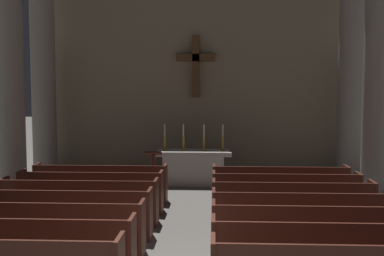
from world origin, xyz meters
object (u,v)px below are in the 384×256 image
at_px(candlestick_inner_right, 204,142).
at_px(pew_left_row_3, 47,228).
at_px(pew_left_row_6, 91,191).
at_px(column_right_third, 378,88).
at_px(column_left_third, 9,88).
at_px(candlestick_outer_right, 223,142).
at_px(pew_right_row_4, 301,216).
at_px(pew_right_row_7, 280,185).
at_px(candlestick_outer_left, 165,142).
at_px(pew_left_row_2, 25,246).
at_px(candlestick_inner_left, 183,142).
at_px(pew_right_row_6, 286,193).
at_px(pew_left_row_7, 101,183).
at_px(pew_right_row_3, 311,231).
at_px(pew_right_row_5, 292,204).
at_px(column_left_fourth, 44,88).
at_px(pew_left_row_5, 79,201).
at_px(column_right_fourth, 350,88).
at_px(altar, 194,166).
at_px(lectern, 154,173).
at_px(pew_left_row_4, 65,213).
at_px(pew_right_row_2, 324,251).

bearing_deg(candlestick_inner_right, pew_left_row_3, -112.36).
height_order(pew_left_row_6, column_right_third, column_right_third).
distance_m(column_left_third, candlestick_outer_right, 6.00).
distance_m(pew_right_row_4, candlestick_outer_right, 5.38).
bearing_deg(pew_right_row_7, candlestick_outer_left, 143.30).
height_order(pew_left_row_2, candlestick_inner_left, candlestick_inner_left).
bearing_deg(pew_right_row_6, pew_left_row_7, 167.81).
bearing_deg(column_right_third, pew_right_row_3, -119.69).
distance_m(column_right_third, candlestick_inner_right, 4.97).
relative_size(pew_right_row_5, column_left_fourth, 0.56).
distance_m(column_right_third, candlestick_outer_right, 4.50).
distance_m(column_left_fourth, candlestick_inner_left, 4.67).
distance_m(column_left_fourth, candlestick_outer_left, 4.16).
height_order(pew_right_row_6, candlestick_inner_right, candlestick_inner_right).
height_order(pew_right_row_6, column_right_third, column_right_third).
bearing_deg(pew_left_row_6, pew_left_row_5, -90.00).
bearing_deg(pew_left_row_5, column_right_fourth, 35.13).
relative_size(altar, lectern, 1.91).
distance_m(pew_right_row_7, column_left_fourth, 7.82).
height_order(pew_right_row_4, candlestick_outer_right, candlestick_outer_right).
distance_m(pew_left_row_4, pew_right_row_7, 5.27).
distance_m(pew_right_row_5, column_right_fourth, 5.90).
height_order(column_left_fourth, lectern, column_left_fourth).
bearing_deg(pew_left_row_5, pew_right_row_6, 12.19).
xyz_separation_m(pew_right_row_4, column_right_third, (2.44, 3.32, 2.35)).
xyz_separation_m(pew_right_row_5, candlestick_outer_right, (-1.36, 4.19, 0.78)).
height_order(pew_right_row_3, column_right_fourth, column_right_fourth).
bearing_deg(pew_left_row_6, pew_right_row_3, -32.95).
distance_m(pew_right_row_6, lectern, 3.83).
bearing_deg(candlestick_outer_right, column_right_third, -25.65).
relative_size(pew_right_row_6, column_right_fourth, 0.56).
relative_size(pew_right_row_4, pew_right_row_5, 1.00).
distance_m(pew_left_row_4, column_left_third, 4.75).
bearing_deg(pew_right_row_5, pew_left_row_7, 156.63).
height_order(pew_right_row_2, altar, altar).
distance_m(pew_left_row_7, candlestick_outer_right, 3.90).
bearing_deg(pew_left_row_7, candlestick_outer_right, 36.70).
xyz_separation_m(candlestick_inner_left, candlestick_outer_right, (1.15, 0.00, 0.00)).
bearing_deg(candlestick_inner_left, column_left_fourth, 171.69).
relative_size(pew_right_row_2, pew_right_row_5, 1.00).
bearing_deg(pew_left_row_7, pew_right_row_6, -12.19).
distance_m(pew_left_row_2, lectern, 5.98).
bearing_deg(column_left_fourth, candlestick_outer_left, -9.49).
bearing_deg(pew_right_row_2, candlestick_outer_left, 113.44).
bearing_deg(pew_right_row_2, pew_left_row_5, 147.05).
bearing_deg(pew_left_row_4, pew_left_row_2, -90.00).
distance_m(pew_left_row_7, column_left_fourth, 4.47).
relative_size(column_left_third, altar, 2.65).
height_order(pew_left_row_7, column_left_third, column_left_third).
bearing_deg(candlestick_outer_right, pew_right_row_2, -79.09).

